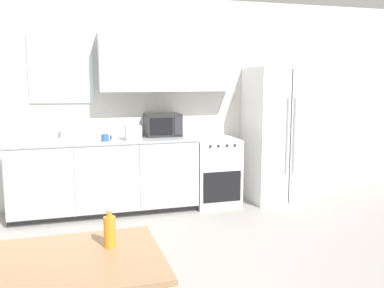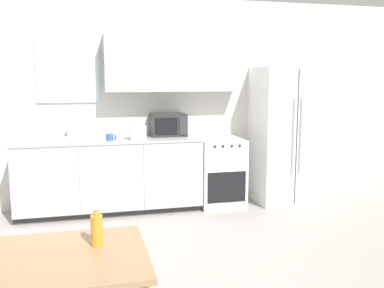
% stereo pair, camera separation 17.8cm
% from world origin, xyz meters
% --- Properties ---
extents(ground_plane, '(12.00, 12.00, 0.00)m').
position_xyz_m(ground_plane, '(0.00, 0.00, 0.00)').
color(ground_plane, gray).
extents(wall_back, '(12.00, 0.38, 2.70)m').
position_xyz_m(wall_back, '(0.10, 2.34, 1.44)').
color(wall_back, silver).
rests_on(wall_back, ground_plane).
extents(kitchen_counter, '(2.27, 0.64, 0.93)m').
position_xyz_m(kitchen_counter, '(-0.22, 2.03, 0.47)').
color(kitchen_counter, '#333333').
rests_on(kitchen_counter, ground_plane).
extents(oven_range, '(0.58, 0.66, 0.88)m').
position_xyz_m(oven_range, '(1.21, 2.02, 0.44)').
color(oven_range, white).
rests_on(oven_range, ground_plane).
extents(refrigerator, '(0.80, 0.74, 1.82)m').
position_xyz_m(refrigerator, '(2.12, 1.99, 0.91)').
color(refrigerator, white).
rests_on(refrigerator, ground_plane).
extents(kitchen_sink, '(0.57, 0.43, 0.22)m').
position_xyz_m(kitchen_sink, '(-0.68, 2.04, 0.94)').
color(kitchen_sink, '#B7BABC').
rests_on(kitchen_sink, kitchen_counter).
extents(microwave, '(0.45, 0.34, 0.29)m').
position_xyz_m(microwave, '(0.55, 2.15, 1.07)').
color(microwave, '#282828').
rests_on(microwave, kitchen_counter).
extents(coffee_mug, '(0.12, 0.09, 0.08)m').
position_xyz_m(coffee_mug, '(-0.20, 1.90, 0.97)').
color(coffee_mug, '#335999').
rests_on(coffee_mug, kitchen_counter).
extents(grocery_bag_0, '(0.19, 0.16, 0.25)m').
position_xyz_m(grocery_bag_0, '(0.12, 1.89, 1.03)').
color(grocery_bag_0, white).
rests_on(grocery_bag_0, kitchen_counter).
extents(dining_table, '(0.99, 0.77, 0.73)m').
position_xyz_m(dining_table, '(-0.68, -1.03, 0.62)').
color(dining_table, '#997551').
rests_on(dining_table, ground_plane).
extents(drink_bottle, '(0.07, 0.07, 0.23)m').
position_xyz_m(drink_bottle, '(-0.45, -0.93, 0.83)').
color(drink_bottle, orange).
rests_on(drink_bottle, dining_table).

